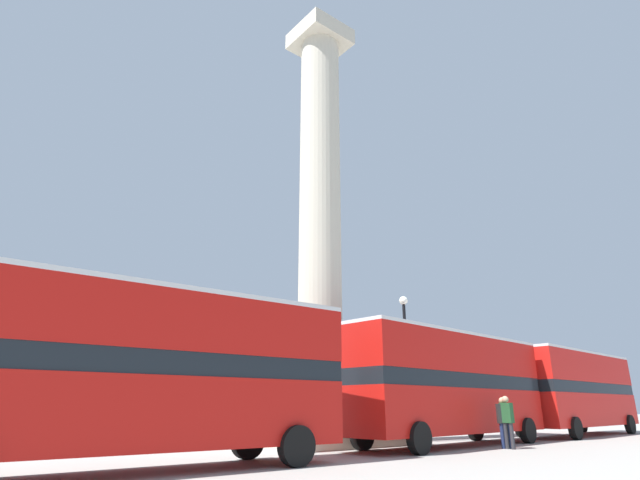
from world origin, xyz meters
The scene contains 9 objects.
ground_plane centered at (0.00, 0.00, 0.00)m, with size 200.00×200.00×0.00m, color #9E9B93.
monument_column centered at (0.00, 0.00, 7.25)m, with size 5.93×5.93×21.51m.
bus_a centered at (-9.16, -4.70, 2.34)m, with size 10.29×2.93×4.22m.
bus_b centered at (3.09, -4.25, 2.34)m, with size 11.09×3.44×4.23m.
bus_c centered at (14.56, -3.74, 2.35)m, with size 11.16×3.53×4.24m.
equestrian_statue centered at (11.02, 4.11, 1.80)m, with size 3.35×2.60×6.14m.
street_lamp centered at (3.49, -1.79, 3.31)m, with size 0.39×0.39×6.27m.
pedestrian_near_lamp centered at (3.69, -6.29, 1.04)m, with size 0.26×0.50×1.82m.
pedestrian_by_plinth centered at (3.76, -6.11, 1.01)m, with size 0.49×0.43×1.78m.
Camera 1 is at (-13.69, -17.02, 1.45)m, focal length 28.00 mm.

